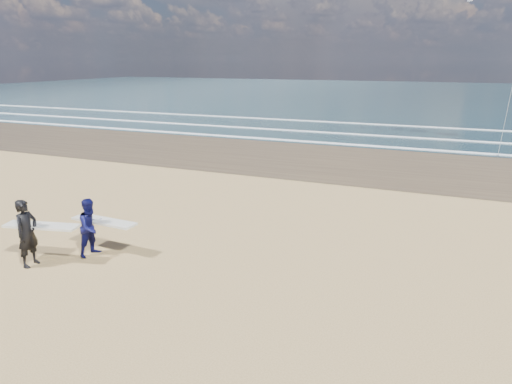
% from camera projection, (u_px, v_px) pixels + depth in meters
% --- Properties ---
extents(ocean, '(220.00, 100.00, 0.02)m').
position_uv_depth(ocean, '(512.00, 98.00, 70.11)').
color(ocean, '#193139').
rests_on(ocean, ground).
extents(surfer_near, '(2.26, 1.24, 2.00)m').
position_uv_depth(surfer_near, '(29.00, 232.00, 13.14)').
color(surfer_near, black).
rests_on(surfer_near, ground).
extents(surfer_far, '(2.22, 1.16, 1.80)m').
position_uv_depth(surfer_far, '(92.00, 227.00, 13.89)').
color(surfer_far, '#0B0D42').
rests_on(surfer_far, ground).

